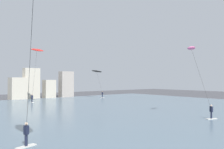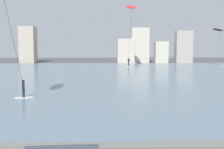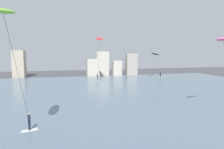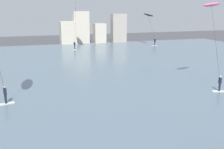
# 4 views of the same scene
# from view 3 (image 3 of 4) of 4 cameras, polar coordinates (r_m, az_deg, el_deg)

# --- Properties ---
(water_bay) EXTENTS (84.00, 52.00, 0.10)m
(water_bay) POSITION_cam_3_polar(r_m,az_deg,el_deg) (31.85, -7.44, -6.34)
(water_bay) COLOR slate
(water_bay) RESTS_ON ground
(far_shore_buildings) EXTENTS (36.70, 5.44, 7.86)m
(far_shore_buildings) POSITION_cam_3_polar(r_m,az_deg,el_deg) (58.42, -8.99, 2.78)
(far_shore_buildings) COLOR #B7A893
(far_shore_buildings) RESTS_ON ground
(kitesurfer_red) EXTENTS (2.15, 4.59, 11.11)m
(kitesurfer_red) POSITION_cam_3_polar(r_m,az_deg,el_deg) (46.93, -3.90, 9.89)
(kitesurfer_red) COLOR silver
(kitesurfer_red) RESTS_ON water_bay
(kitesurfer_black) EXTENTS (3.30, 3.91, 7.21)m
(kitesurfer_black) POSITION_cam_3_polar(r_m,az_deg,el_deg) (54.22, 12.98, 5.61)
(kitesurfer_black) COLOR silver
(kitesurfer_black) RESTS_ON water_bay
(kitesurfer_lime) EXTENTS (2.17, 5.43, 10.34)m
(kitesurfer_lime) POSITION_cam_3_polar(r_m,az_deg,el_deg) (15.57, -29.43, 13.78)
(kitesurfer_lime) COLOR silver
(kitesurfer_lime) RESTS_ON water_bay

